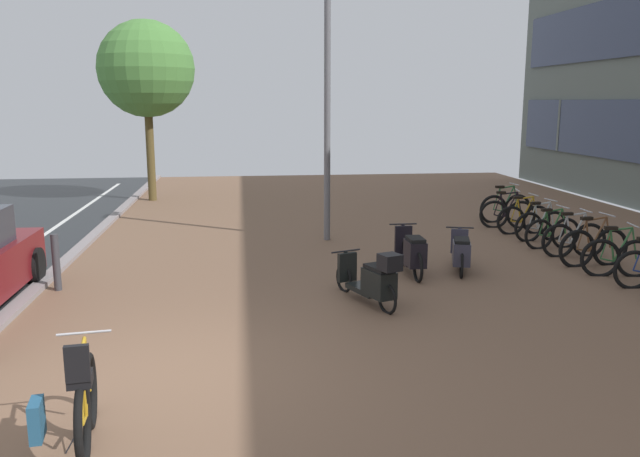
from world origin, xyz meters
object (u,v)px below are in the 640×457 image
Objects in this scene: bicycle_rack_07 at (524,219)px; scooter_mid at (412,253)px; bicycle_rack_05 at (552,233)px; bollard_far at (56,262)px; bicycle_rack_08 at (507,214)px; scooter_far at (461,252)px; bicycle_rack_04 at (574,240)px; bicycle_rack_09 at (505,208)px; scooter_near at (373,279)px; bicycle_rack_06 at (541,226)px; lamp_post at (327,96)px; bicycle_foreground at (81,403)px; street_tree at (146,69)px; bicycle_rack_02 at (618,257)px; bicycle_rack_03 at (594,247)px.

scooter_mid is at bearing -137.75° from bicycle_rack_07.
bollard_far is (-9.52, -1.95, 0.14)m from bicycle_rack_05.
bicycle_rack_08 is 0.86× the size of scooter_far.
bicycle_rack_07 is 4.05m from scooter_far.
bicycle_rack_09 is (0.16, 3.78, 0.02)m from bicycle_rack_04.
scooter_near is (-4.55, -3.38, 0.09)m from bicycle_rack_05.
bollard_far reaches higher than scooter_far.
bicycle_rack_09 reaches higher than bicycle_rack_06.
bicycle_rack_04 reaches higher than bicycle_rack_06.
bollard_far reaches higher than scooter_mid.
bicycle_rack_09 is at bearing 18.25° from lamp_post.
scooter_mid is (4.45, 5.32, 0.00)m from bicycle_foreground.
bicycle_rack_07 is 0.25× the size of street_tree.
bicycle_rack_09 is 10.94m from bollard_far.
bicycle_foreground is 6.94m from scooter_mid.
bicycle_foreground is 1.07× the size of bicycle_rack_02.
bicycle_rack_05 is 3.03m from bicycle_rack_09.
bicycle_rack_04 is (-0.02, 1.51, -0.00)m from bicycle_rack_02.
bicycle_rack_05 is (-0.06, 1.51, -0.03)m from bicycle_rack_03.
bicycle_rack_07 is at bearing 19.89° from bollard_far.
bicycle_rack_07 is at bearing 46.87° from bicycle_foreground.
bicycle_rack_03 is at bearing 34.56° from bicycle_foreground.
scooter_mid is (-3.56, -0.20, 0.04)m from bicycle_rack_03.
bicycle_foreground is at bearing -129.15° from bicycle_rack_09.
lamp_post is (3.35, 8.46, 2.76)m from bicycle_foreground.
bollard_far is at bearing -177.39° from bicycle_rack_03.
scooter_near is at bearing -89.35° from lamp_post.
bollard_far is at bearing 163.87° from scooter_near.
scooter_far is (-2.63, -0.84, 0.01)m from bicycle_rack_04.
lamp_post is at bearing 154.93° from bicycle_rack_04.
lamp_post reaches higher than bicycle_rack_08.
bicycle_rack_09 is 0.82× the size of scooter_mid.
bicycle_rack_09 is at bearing -27.35° from street_tree.
scooter_far is at bearing -148.00° from bicycle_rack_05.
street_tree is (-4.71, 11.31, 3.59)m from scooter_near.
lamp_post is at bearing 171.85° from bicycle_rack_06.
bicycle_rack_03 is 2.61m from scooter_far.
lamp_post reaches higher than bollard_far.
bicycle_foreground is 12.97m from bicycle_rack_09.
street_tree is (-6.70, 9.52, 3.64)m from scooter_far.
bicycle_rack_07 reaches higher than bicycle_rack_06.
bicycle_rack_06 is 1.52m from bicycle_rack_08.
bicycle_rack_05 is 0.76m from bicycle_rack_06.
bicycle_rack_02 reaches higher than bicycle_rack_05.
bicycle_rack_02 reaches higher than bicycle_rack_07.
scooter_far is (0.95, 0.12, -0.04)m from scooter_mid.
bicycle_rack_08 is at bearing 95.15° from bicycle_rack_06.
scooter_near reaches higher than scooter_mid.
bicycle_rack_03 is 1.02× the size of bicycle_rack_09.
street_tree is at bearing 148.46° from bicycle_rack_08.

